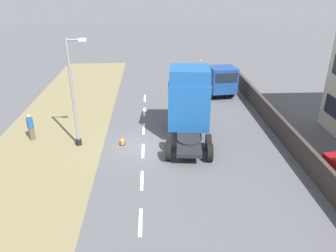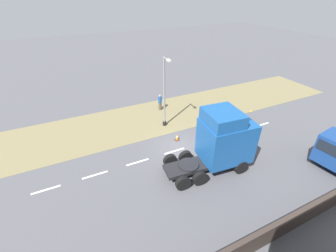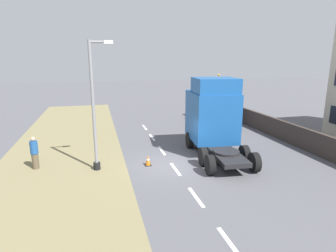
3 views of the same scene
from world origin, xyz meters
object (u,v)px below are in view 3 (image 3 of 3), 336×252
(lorry_cab, at_px, (213,116))
(flatbed_truck, at_px, (216,107))
(lamp_post, at_px, (95,114))
(traffic_cone_lead, at_px, (148,160))
(pedestrian, at_px, (34,153))

(lorry_cab, relative_size, flatbed_truck, 1.07)
(lorry_cab, xyz_separation_m, lamp_post, (-6.99, -1.22, 0.69))
(lorry_cab, height_order, traffic_cone_lead, lorry_cab)
(lorry_cab, bearing_deg, flatbed_truck, 69.94)
(flatbed_truck, xyz_separation_m, traffic_cone_lead, (-7.98, -8.97, -1.15))
(flatbed_truck, distance_m, pedestrian, 16.01)
(lorry_cab, distance_m, flatbed_truck, 8.55)
(flatbed_truck, bearing_deg, traffic_cone_lead, 41.18)
(flatbed_truck, height_order, lamp_post, lamp_post)
(lorry_cab, relative_size, traffic_cone_lead, 11.06)
(traffic_cone_lead, bearing_deg, pedestrian, 170.41)
(flatbed_truck, bearing_deg, lamp_post, 32.76)
(flatbed_truck, height_order, traffic_cone_lead, flatbed_truck)
(lamp_post, distance_m, pedestrian, 3.98)
(lorry_cab, xyz_separation_m, flatbed_truck, (3.66, 7.68, -0.89))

